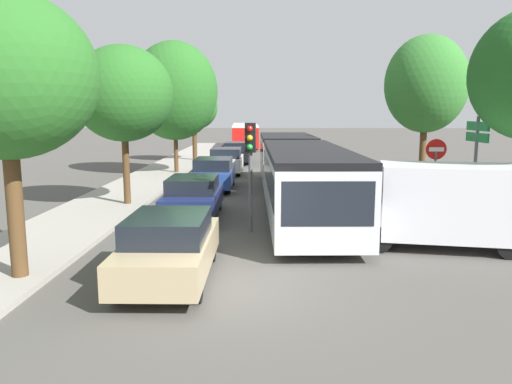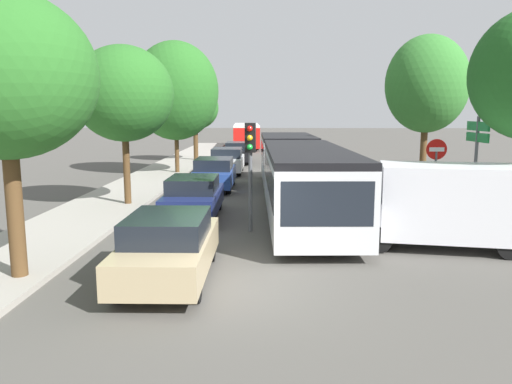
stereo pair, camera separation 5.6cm
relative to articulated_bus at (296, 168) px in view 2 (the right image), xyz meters
The scene contains 18 objects.
ground_plane 10.24m from the articulated_bus, 99.77° to the right, with size 200.00×200.00×0.00m, color #4F4C47.
kerb_strip_left 13.16m from the articulated_bus, 125.57° to the left, with size 3.20×51.26×0.14m, color #9E998E.
articulated_bus is the anchor object (origin of this frame).
city_bus_rear 31.47m from the articulated_bus, 96.49° to the left, with size 3.04×11.23×2.39m.
queued_car_tan 10.09m from the articulated_bus, 109.33° to the right, with size 1.87×4.34×1.50m.
queued_car_navy 4.82m from the articulated_bus, 142.61° to the right, with size 1.83×4.24×1.47m.
queued_car_blue 5.25m from the articulated_bus, 136.57° to the left, with size 1.89×4.38×1.52m.
queued_car_white 10.47m from the articulated_bus, 110.68° to the left, with size 1.93×4.46×1.54m.
queued_car_black 16.19m from the articulated_bus, 102.11° to the left, with size 1.91×4.41×1.53m.
white_van 7.68m from the articulated_bus, 60.19° to the right, with size 5.25×2.74×2.31m.
traffic_light 5.32m from the articulated_bus, 108.82° to the right, with size 0.34×0.37×3.40m.
no_entry_sign 5.58m from the articulated_bus, 34.52° to the right, with size 0.70×0.08×2.82m.
direction_sign_post 7.16m from the articulated_bus, 41.63° to the right, with size 0.15×1.40×3.60m.
tree_left_near 12.23m from the articulated_bus, 124.07° to the right, with size 3.86×3.86×6.26m.
tree_left_mid 7.38m from the articulated_bus, behind, with size 3.82×3.82×6.24m.
tree_left_far 11.89m from the articulated_bus, 125.69° to the left, with size 5.04×5.04×7.76m.
tree_left_distant 18.35m from the articulated_bus, 111.48° to the left, with size 3.45×3.45×5.58m.
tree_right_mid 6.92m from the articulated_bus, 19.01° to the left, with size 3.55×3.55×7.00m.
Camera 2 is at (0.66, -10.27, 3.77)m, focal length 35.00 mm.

